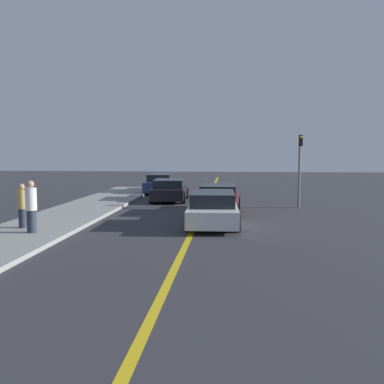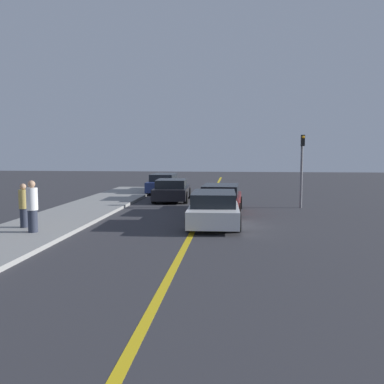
{
  "view_description": "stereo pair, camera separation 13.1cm",
  "coord_description": "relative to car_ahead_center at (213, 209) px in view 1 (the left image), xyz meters",
  "views": [
    {
      "loc": [
        1.33,
        2.12,
        2.86
      ],
      "look_at": [
        0.21,
        14.6,
        1.64
      ],
      "focal_mm": 40.0,
      "sensor_mm": 36.0,
      "label": 1
    },
    {
      "loc": [
        1.46,
        2.13,
        2.86
      ],
      "look_at": [
        0.21,
        14.6,
        1.64
      ],
      "focal_mm": 40.0,
      "sensor_mm": 36.0,
      "label": 2
    }
  ],
  "objects": [
    {
      "name": "car_far_distant",
      "position": [
        0.15,
        3.33,
        -0.01
      ],
      "size": [
        2.04,
        4.33,
        1.3
      ],
      "rotation": [
        0.0,
        0.0,
        -0.04
      ],
      "color": "maroon",
      "rests_on": "ground_plane"
    },
    {
      "name": "sidewalk_left",
      "position": [
        -6.28,
        -1.67,
        -0.56
      ],
      "size": [
        3.18,
        33.58,
        0.14
      ],
      "color": "gray",
      "rests_on": "ground_plane"
    },
    {
      "name": "pedestrian_by_sign",
      "position": [
        -6.65,
        -2.0,
        0.29
      ],
      "size": [
        0.33,
        0.33,
        1.56
      ],
      "color": "#282D3D",
      "rests_on": "sidewalk_left"
    },
    {
      "name": "car_parked_left_lot",
      "position": [
        -2.77,
        7.65,
        -0.03
      ],
      "size": [
        2.08,
        3.98,
        1.24
      ],
      "rotation": [
        0.0,
        0.0,
        0.04
      ],
      "color": "black",
      "rests_on": "ground_plane"
    },
    {
      "name": "road_center_line",
      "position": [
        -0.68,
        -0.46,
        -0.63
      ],
      "size": [
        0.2,
        60.0,
        0.01
      ],
      "color": "gold",
      "rests_on": "ground_plane"
    },
    {
      "name": "car_oncoming_far",
      "position": [
        -3.97,
        12.21,
        0.01
      ],
      "size": [
        1.86,
        4.76,
        1.31
      ],
      "rotation": [
        0.0,
        0.0,
        -0.01
      ],
      "color": "navy",
      "rests_on": "ground_plane"
    },
    {
      "name": "traffic_light",
      "position": [
        4.09,
        5.3,
        1.62
      ],
      "size": [
        0.18,
        0.4,
        3.63
      ],
      "color": "slate",
      "rests_on": "ground_plane"
    },
    {
      "name": "pedestrian_far_standing",
      "position": [
        -5.92,
        -2.83,
        0.38
      ],
      "size": [
        0.37,
        0.37,
        1.74
      ],
      "color": "#282D3D",
      "rests_on": "sidewalk_left"
    },
    {
      "name": "car_ahead_center",
      "position": [
        0.0,
        0.0,
        0.0
      ],
      "size": [
        2.06,
        4.77,
        1.3
      ],
      "rotation": [
        0.0,
        0.0,
        0.03
      ],
      "color": "silver",
      "rests_on": "ground_plane"
    }
  ]
}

